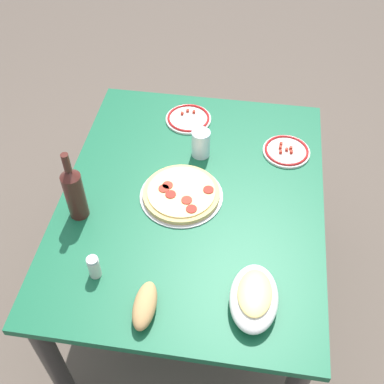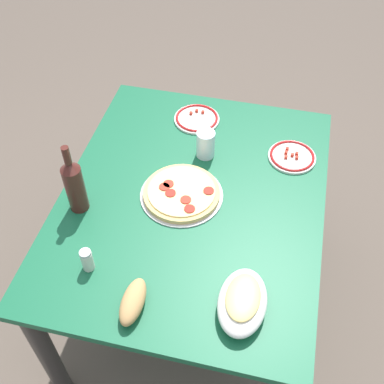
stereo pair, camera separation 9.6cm
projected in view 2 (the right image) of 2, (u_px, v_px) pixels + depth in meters
ground_plane at (192, 297)px, 2.35m from camera, size 8.00×8.00×0.00m
dining_table at (192, 217)px, 1.88m from camera, size 1.21×0.97×0.74m
pepperoni_pizza at (181, 193)px, 1.79m from camera, size 0.31×0.31×0.03m
baked_pasta_dish at (242, 301)px, 1.46m from camera, size 0.24×0.15×0.08m
wine_bottle at (74, 185)px, 1.68m from camera, size 0.07×0.07×0.29m
water_glass at (206, 144)px, 1.90m from camera, size 0.07×0.07×0.12m
side_plate_near at (197, 118)px, 2.09m from camera, size 0.20×0.20×0.02m
side_plate_far at (292, 156)px, 1.93m from camera, size 0.19×0.19×0.02m
bread_loaf at (133, 302)px, 1.47m from camera, size 0.17×0.07×0.06m
spice_shaker at (87, 260)px, 1.56m from camera, size 0.04×0.04×0.09m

